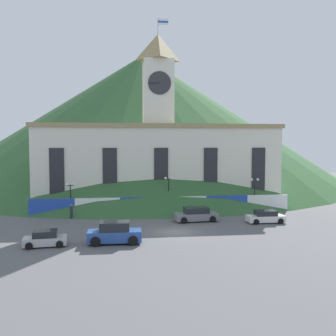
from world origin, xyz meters
name	(u,v)px	position (x,y,z in m)	size (l,w,h in m)	color
ground_plane	(176,232)	(0.00, 0.00, 0.00)	(160.00, 160.00, 0.00)	#565659
civic_building	(158,159)	(0.00, 18.41, 7.24)	(37.23, 9.06, 28.73)	silver
banner_fence	(164,205)	(0.00, 11.07, 1.17)	(35.73, 0.12, 2.33)	#2347B2
hillside_backdrop	(143,119)	(0.00, 56.31, 15.95)	(98.17, 98.17, 31.90)	#2D562D
street_lamp_far_right	(70,191)	(-12.56, 11.93, 3.19)	(1.26, 0.36, 4.30)	black
street_lamp_center	(169,187)	(0.81, 11.93, 3.63)	(1.26, 0.36, 4.99)	black
street_lamp_left	(255,187)	(13.28, 11.93, 3.41)	(1.26, 0.36, 4.64)	black
car_silver_hatch	(45,239)	(-12.90, -3.94, 0.69)	(4.06, 2.35, 1.50)	#B7B7BC
car_gray_pickup	(196,215)	(3.38, 5.43, 0.81)	(5.44, 2.69, 1.75)	slate
car_white_taxi	(266,217)	(11.57, 3.55, 0.69)	(4.52, 2.17, 1.50)	white
car_blue_van	(115,233)	(-6.49, -3.70, 0.96)	(5.13, 2.44, 2.10)	#284C99
pedestrian	(71,211)	(-12.13, 9.11, 1.02)	(0.54, 0.54, 1.86)	#282D3D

